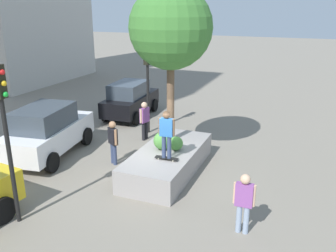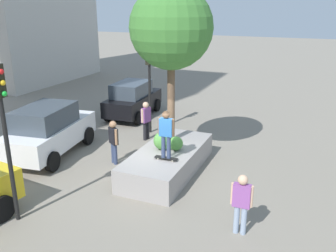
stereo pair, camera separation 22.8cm
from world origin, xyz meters
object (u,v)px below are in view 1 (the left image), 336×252
object	(u,v)px
traffic_light_median	(4,119)
pedestrian_crossing	(244,200)
traffic_light_corner	(148,74)
passerby_with_bag	(113,140)
plaza_tree	(171,28)
skateboarder	(167,131)
skateboard	(167,158)
bystander_watching	(145,118)
sedan_parked	(130,99)
planter_ledge	(168,161)
police_car	(47,131)

from	to	relation	value
traffic_light_median	pedestrian_crossing	xyz separation A→B (m)	(1.80, -5.94, -2.03)
traffic_light_corner	passerby_with_bag	distance (m)	4.19
plaza_tree	pedestrian_crossing	world-z (taller)	plaza_tree
skateboarder	traffic_light_corner	size ratio (longest dim) A/B	0.40
skateboard	bystander_watching	bearing A→B (deg)	35.20
pedestrian_crossing	plaza_tree	bearing A→B (deg)	43.61
plaza_tree	passerby_with_bag	xyz separation A→B (m)	(-1.08, 1.89, -4.03)
traffic_light_corner	sedan_parked	bearing A→B (deg)	44.97
pedestrian_crossing	bystander_watching	xyz separation A→B (m)	(5.42, 5.43, 0.02)
planter_ledge	traffic_light_corner	bearing A→B (deg)	33.94
police_car	pedestrian_crossing	distance (m)	8.56
pedestrian_crossing	bystander_watching	world-z (taller)	bystander_watching
skateboarder	police_car	distance (m)	5.37
sedan_parked	passerby_with_bag	world-z (taller)	sedan_parked
traffic_light_corner	traffic_light_median	bearing A→B (deg)	178.16
traffic_light_corner	bystander_watching	bearing A→B (deg)	-165.30
planter_ledge	bystander_watching	world-z (taller)	bystander_watching
plaza_tree	skateboard	bearing A→B (deg)	-162.48
skateboard	bystander_watching	world-z (taller)	bystander_watching
traffic_light_median	passerby_with_bag	size ratio (longest dim) A/B	2.59
planter_ledge	bystander_watching	xyz separation A→B (m)	(2.69, 2.20, 0.58)
traffic_light_corner	bystander_watching	size ratio (longest dim) A/B	2.33
plaza_tree	passerby_with_bag	distance (m)	4.59
planter_ledge	skateboarder	xyz separation A→B (m)	(-0.83, -0.28, 1.44)
traffic_light_corner	plaza_tree	bearing A→B (deg)	-141.12
police_car	sedan_parked	distance (m)	6.06
traffic_light_corner	skateboarder	bearing A→B (deg)	-148.58
traffic_light_median	bystander_watching	world-z (taller)	traffic_light_median
passerby_with_bag	bystander_watching	size ratio (longest dim) A/B	0.98
skateboard	skateboarder	distance (m)	0.96
planter_ledge	traffic_light_median	distance (m)	5.88
skateboarder	police_car	xyz separation A→B (m)	(0.44, 5.29, -0.83)
planter_ledge	skateboarder	world-z (taller)	skateboarder
passerby_with_bag	bystander_watching	distance (m)	2.82
skateboarder	traffic_light_corner	world-z (taller)	traffic_light_corner
skateboard	sedan_parked	distance (m)	8.02
traffic_light_corner	skateboard	bearing A→B (deg)	-148.58
passerby_with_bag	traffic_light_corner	bearing A→B (deg)	4.17
skateboard	sedan_parked	world-z (taller)	sedan_parked
skateboard	pedestrian_crossing	distance (m)	3.51
planter_ledge	traffic_light_corner	world-z (taller)	traffic_light_corner
sedan_parked	police_car	bearing A→B (deg)	174.69
skateboarder	bystander_watching	bearing A→B (deg)	35.20
planter_ledge	skateboard	distance (m)	1.00
skateboard	traffic_light_corner	xyz separation A→B (m)	(4.47, 2.73, 1.89)
planter_ledge	passerby_with_bag	world-z (taller)	passerby_with_bag
plaza_tree	skateboard	xyz separation A→B (m)	(-1.78, -0.56, -4.11)
passerby_with_bag	bystander_watching	xyz separation A→B (m)	(2.82, 0.02, 0.02)
planter_ledge	plaza_tree	xyz separation A→B (m)	(0.95, 0.28, 4.59)
bystander_watching	traffic_light_median	bearing A→B (deg)	175.94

